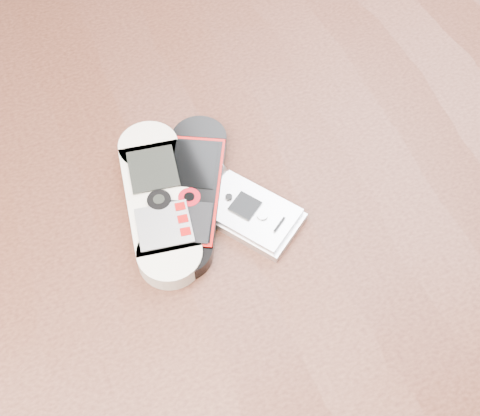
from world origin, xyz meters
The scene contains 4 objects.
table centered at (0.00, 0.00, 0.64)m, with size 1.20×0.80×0.75m.
nokia_white centered at (-0.05, 0.03, 0.76)m, with size 0.05×0.15×0.02m, color silver.
nokia_black_red centered at (-0.03, 0.03, 0.76)m, with size 0.05×0.15×0.02m, color black.
motorola_razr centered at (0.01, 0.00, 0.76)m, with size 0.05×0.09×0.01m, color silver.
Camera 1 is at (-0.10, -0.26, 1.21)m, focal length 50.00 mm.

